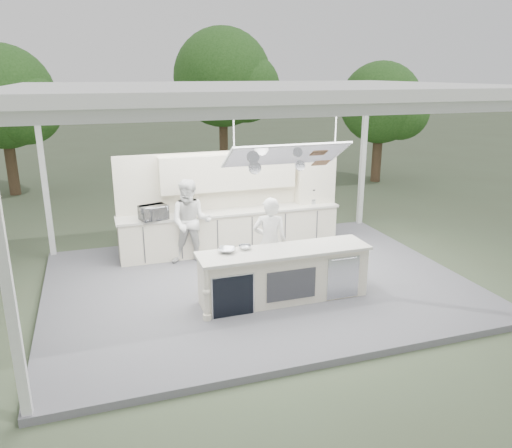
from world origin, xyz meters
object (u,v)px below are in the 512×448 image
object	(u,v)px
sous_chef	(191,222)
demo_island	(283,275)
back_counter	(231,230)
head_chef	(270,242)

from	to	relation	value
sous_chef	demo_island	bearing A→B (deg)	-45.28
back_counter	sous_chef	xyz separation A→B (m)	(-1.02, -0.52, 0.44)
head_chef	sous_chef	bearing A→B (deg)	-33.62
back_counter	head_chef	xyz separation A→B (m)	(0.16, -2.16, 0.40)
back_counter	sous_chef	size ratio (longest dim) A/B	2.77
demo_island	sous_chef	world-z (taller)	sous_chef
back_counter	sous_chef	distance (m)	1.23
head_chef	demo_island	bearing A→B (deg)	112.19
demo_island	head_chef	distance (m)	0.76
demo_island	sous_chef	size ratio (longest dim) A/B	1.70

